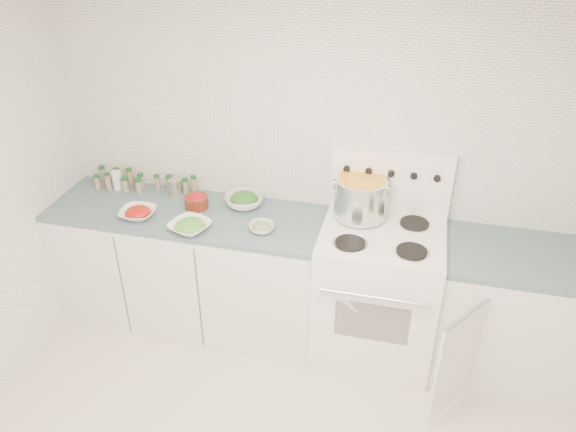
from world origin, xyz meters
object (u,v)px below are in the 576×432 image
at_px(stove, 377,289).
at_px(stock_pot, 361,196).
at_px(bowl_tomato, 138,213).
at_px(bowl_snowpea, 190,226).

height_order(stove, stock_pot, stove).
bearing_deg(stove, stock_pot, 136.35).
xyz_separation_m(stove, bowl_tomato, (-1.58, -0.14, 0.44)).
distance_m(bowl_tomato, bowl_snowpea, 0.40).
height_order(stock_pot, bowl_tomato, stock_pot).
relative_size(stove, stock_pot, 3.81).
bearing_deg(stove, bowl_tomato, -175.02).
distance_m(stove, stock_pot, 0.63).
distance_m(stove, bowl_snowpea, 1.28).
height_order(stove, bowl_tomato, stove).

